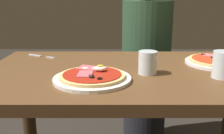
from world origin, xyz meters
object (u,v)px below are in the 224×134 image
(dining_table, at_px, (136,98))
(diner_person, at_px, (147,65))
(fork, at_px, (40,56))
(pizza_foreground, at_px, (93,77))
(pizza_across_left, at_px, (218,61))
(water_glass_near, at_px, (149,64))

(dining_table, relative_size, diner_person, 1.03)
(fork, bearing_deg, diner_person, 37.28)
(diner_person, bearing_deg, pizza_foreground, 70.14)
(pizza_across_left, bearing_deg, diner_person, 111.60)
(water_glass_near, height_order, fork, water_glass_near)
(dining_table, xyz_separation_m, diner_person, (0.13, 0.68, -0.04))
(pizza_foreground, height_order, water_glass_near, water_glass_near)
(water_glass_near, xyz_separation_m, fork, (-0.49, 0.29, -0.04))
(fork, distance_m, diner_person, 0.75)
(pizza_foreground, distance_m, fork, 0.47)
(dining_table, bearing_deg, pizza_foreground, -139.90)
(dining_table, bearing_deg, pizza_across_left, 14.22)
(pizza_foreground, xyz_separation_m, pizza_across_left, (0.53, 0.23, 0.00))
(fork, relative_size, diner_person, 0.12)
(pizza_foreground, relative_size, fork, 1.88)
(pizza_across_left, xyz_separation_m, water_glass_near, (-0.32, -0.15, 0.03))
(dining_table, height_order, pizza_across_left, pizza_across_left)
(dining_table, distance_m, diner_person, 0.69)
(pizza_foreground, height_order, fork, pizza_foreground)
(fork, bearing_deg, water_glass_near, -30.91)
(dining_table, relative_size, pizza_across_left, 4.51)
(water_glass_near, distance_m, fork, 0.57)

